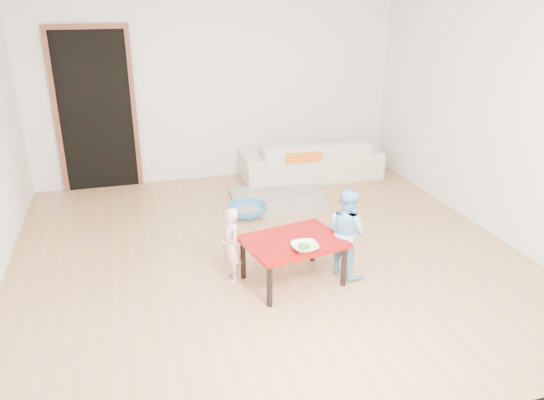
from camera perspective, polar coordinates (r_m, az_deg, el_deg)
name	(u,v)px	position (r m, az deg, el deg)	size (l,w,h in m)	color
floor	(267,252)	(5.43, -0.58, -5.63)	(5.00, 5.00, 0.01)	#A68147
back_wall	(217,85)	(7.37, -5.93, 12.24)	(5.00, 0.02, 2.60)	white
right_wall	(495,112)	(6.11, 22.87, 8.74)	(0.02, 5.00, 2.60)	white
doorway	(96,112)	(7.29, -18.42, 8.96)	(1.02, 0.08, 2.11)	brown
sofa	(311,159)	(7.49, 4.19, 4.44)	(1.93, 0.76, 0.56)	beige
cushion	(300,153)	(7.20, 3.05, 5.03)	(0.48, 0.43, 0.13)	orange
red_table	(293,261)	(4.83, 2.27, -6.55)	(0.85, 0.64, 0.42)	#8B0807
bowl	(305,247)	(4.54, 3.54, -5.07)	(0.23, 0.23, 0.06)	white
broccoli	(305,247)	(4.54, 3.54, -5.07)	(0.12, 0.12, 0.06)	#2D5919
child_pink	(231,246)	(4.79, -4.47, -4.92)	(0.26, 0.17, 0.71)	#D66181
child_blue	(347,232)	(4.92, 8.05, -3.44)	(0.41, 0.32, 0.85)	#65B6EA
basin	(247,211)	(6.25, -2.66, -1.16)	(0.45, 0.45, 0.14)	teal
blanket	(278,198)	(6.72, 0.65, 0.17)	(1.15, 0.95, 0.06)	#A59F91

